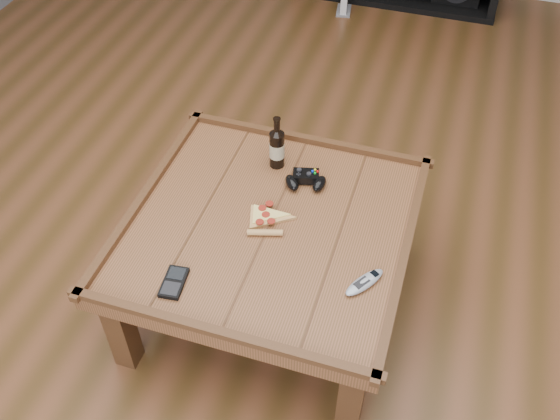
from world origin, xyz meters
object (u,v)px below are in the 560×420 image
(coffee_table, at_px, (270,235))
(beer_bottle, at_px, (277,147))
(pizza_slice, at_px, (266,219))
(smartphone, at_px, (174,282))
(remote_control, at_px, (364,282))
(game_controller, at_px, (306,180))

(coffee_table, relative_size, beer_bottle, 4.55)
(beer_bottle, height_order, pizza_slice, beer_bottle)
(beer_bottle, relative_size, pizza_slice, 0.89)
(beer_bottle, height_order, smartphone, beer_bottle)
(pizza_slice, relative_size, remote_control, 1.55)
(game_controller, height_order, smartphone, game_controller)
(smartphone, bearing_deg, remote_control, 11.20)
(beer_bottle, height_order, remote_control, beer_bottle)
(pizza_slice, xyz_separation_m, smartphone, (-0.19, -0.36, 0.00))
(beer_bottle, bearing_deg, pizza_slice, -79.83)
(beer_bottle, xyz_separation_m, smartphone, (-0.14, -0.66, -0.08))
(coffee_table, height_order, game_controller, game_controller)
(pizza_slice, bearing_deg, beer_bottle, 83.59)
(beer_bottle, distance_m, smartphone, 0.68)
(game_controller, relative_size, pizza_slice, 0.67)
(remote_control, bearing_deg, game_controller, 161.40)
(coffee_table, bearing_deg, smartphone, -121.35)
(beer_bottle, relative_size, smartphone, 1.68)
(coffee_table, bearing_deg, pizza_slice, 141.65)
(coffee_table, xyz_separation_m, smartphone, (-0.21, -0.35, 0.07))
(pizza_slice, bearing_deg, coffee_table, -54.94)
(game_controller, bearing_deg, remote_control, -66.47)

